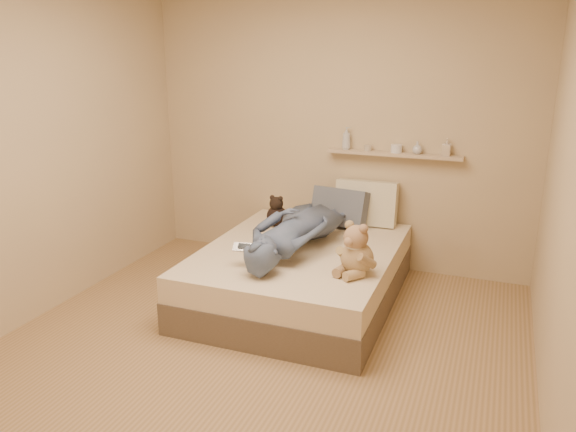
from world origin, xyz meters
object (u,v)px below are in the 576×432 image
at_px(pillow_grey, 339,208).
at_px(person, 298,227).
at_px(dark_plush, 277,213).
at_px(wall_shelf, 394,154).
at_px(bed, 300,274).
at_px(pillow_cream, 366,203).
at_px(teddy_bear, 356,253).
at_px(game_console, 244,247).

height_order(pillow_grey, person, person).
relative_size(dark_plush, wall_shelf, 0.24).
height_order(bed, pillow_cream, pillow_cream).
relative_size(bed, teddy_bear, 4.84).
xyz_separation_m(bed, pillow_grey, (0.13, 0.69, 0.40)).
bearing_deg(bed, dark_plush, 130.09).
bearing_deg(pillow_cream, bed, -112.23).
bearing_deg(dark_plush, teddy_bear, -41.63).
height_order(bed, pillow_grey, pillow_grey).
bearing_deg(game_console, bed, 64.23).
bearing_deg(dark_plush, bed, -49.91).
xyz_separation_m(pillow_grey, wall_shelf, (0.42, 0.22, 0.48)).
height_order(dark_plush, wall_shelf, wall_shelf).
distance_m(bed, dark_plush, 0.71).
distance_m(pillow_grey, person, 0.72).
distance_m(teddy_bear, wall_shelf, 1.37).
bearing_deg(game_console, wall_shelf, 60.73).
height_order(teddy_bear, pillow_cream, pillow_cream).
bearing_deg(bed, teddy_bear, -33.91).
height_order(bed, person, person).
height_order(game_console, pillow_grey, pillow_grey).
bearing_deg(pillow_grey, game_console, -107.28).
xyz_separation_m(person, wall_shelf, (0.57, 0.93, 0.47)).
xyz_separation_m(game_console, wall_shelf, (0.80, 1.43, 0.50)).
relative_size(game_console, wall_shelf, 0.15).
distance_m(pillow_cream, wall_shelf, 0.50).
distance_m(teddy_bear, person, 0.67).
distance_m(bed, person, 0.41).
bearing_deg(wall_shelf, dark_plush, -155.36).
distance_m(dark_plush, wall_shelf, 1.17).
distance_m(game_console, pillow_grey, 1.27).
height_order(teddy_bear, person, teddy_bear).
bearing_deg(pillow_cream, game_console, -113.62).
relative_size(game_console, pillow_cream, 0.32).
bearing_deg(pillow_grey, pillow_cream, 33.17).
relative_size(bed, dark_plush, 6.59).
height_order(pillow_cream, person, pillow_cream).
relative_size(game_console, teddy_bear, 0.45).
bearing_deg(teddy_bear, dark_plush, 138.37).
xyz_separation_m(teddy_bear, pillow_cream, (-0.21, 1.20, 0.04)).
relative_size(pillow_cream, wall_shelf, 0.46).
height_order(teddy_bear, pillow_grey, teddy_bear).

